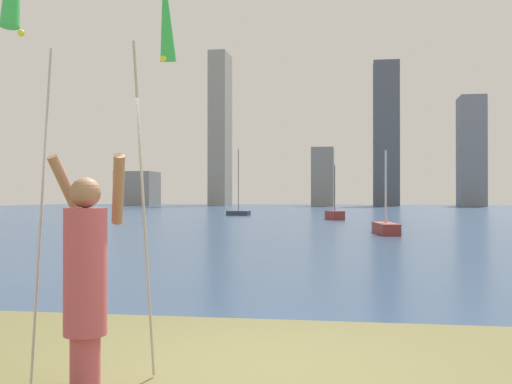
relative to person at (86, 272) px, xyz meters
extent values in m
cube|color=navy|center=(1.31, 62.03, -1.06)|extent=(120.00, 117.55, 0.12)
cube|color=#33301C|center=(1.31, 3.26, -1.03)|extent=(120.00, 0.70, 0.02)
cylinder|color=#B24C59|center=(0.00, -0.01, -0.77)|extent=(0.26, 0.26, 0.46)
cylinder|color=#B24C59|center=(0.00, -0.01, 0.01)|extent=(0.37, 0.37, 1.10)
sphere|color=#936B51|center=(0.00, -0.01, 0.69)|extent=(0.27, 0.27, 0.27)
cylinder|color=#936B51|center=(-0.24, 0.14, 0.72)|extent=(0.27, 0.43, 0.63)
cylinder|color=#936B51|center=(0.24, 0.14, 0.72)|extent=(0.27, 0.43, 0.63)
cylinder|color=#B2B2B7|center=(-0.48, 0.13, 0.52)|extent=(0.02, 0.38, 3.03)
sphere|color=yellow|center=(-0.48, -0.22, 2.05)|extent=(0.06, 0.06, 0.06)
cylinder|color=#B2B2B7|center=(0.48, 0.13, 0.49)|extent=(0.02, 0.57, 2.95)
cone|color=green|center=(0.48, 0.76, 2.46)|extent=(0.16, 0.33, 0.95)
sphere|color=yellow|center=(0.48, 0.67, 1.99)|extent=(0.06, 0.06, 0.06)
cube|color=maroon|center=(0.85, 39.24, -0.69)|extent=(1.48, 2.14, 0.62)
cylinder|color=#47474C|center=(0.85, 39.24, 1.24)|extent=(0.06, 0.06, 3.25)
cube|color=#333D51|center=(-7.65, 47.59, -0.81)|extent=(2.04, 1.20, 0.39)
cylinder|color=#47474C|center=(-7.65, 47.59, 2.04)|extent=(0.06, 0.06, 5.29)
cube|color=maroon|center=(3.62, 22.84, -0.76)|extent=(1.14, 3.12, 0.49)
cylinder|color=silver|center=(3.62, 22.84, 1.08)|extent=(0.09, 0.09, 3.20)
cube|color=gray|center=(-36.45, 102.32, 2.01)|extent=(6.61, 6.76, 6.03)
cube|color=gray|center=(-21.51, 103.50, 12.52)|extent=(3.07, 6.55, 27.04)
cube|color=gray|center=(-3.11, 99.49, 3.85)|extent=(3.60, 5.50, 9.70)
cube|color=#565B66|center=(7.43, 103.40, 11.24)|extent=(4.30, 4.85, 24.48)
cube|color=gray|center=(21.21, 102.53, 8.05)|extent=(4.03, 6.06, 18.11)
camera|label=1|loc=(2.32, -5.13, 0.66)|focal=43.89mm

